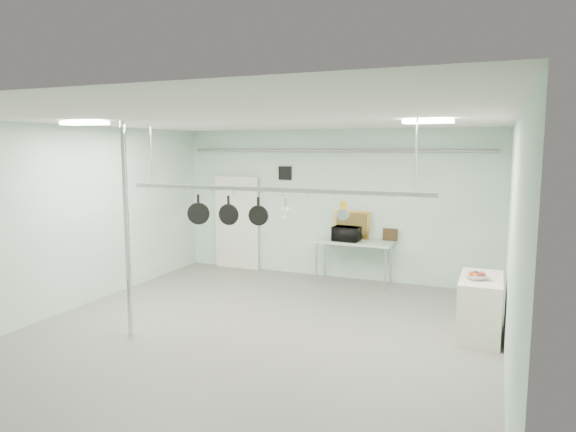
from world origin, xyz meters
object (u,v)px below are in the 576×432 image
at_px(side_cabinet, 480,307).
at_px(skillet_left, 198,210).
at_px(microwave, 347,234).
at_px(pot_rack, 270,188).
at_px(skillet_mid, 229,210).
at_px(chrome_pole, 127,231).
at_px(prep_table, 354,244).
at_px(skillet_right, 258,210).
at_px(fruit_bowl, 477,276).
at_px(coffee_canister, 348,235).

bearing_deg(side_cabinet, skillet_left, -165.28).
bearing_deg(microwave, skillet_left, 70.36).
bearing_deg(skillet_left, pot_rack, -22.90).
distance_m(pot_rack, microwave, 3.43).
height_order(pot_rack, skillet_mid, pot_rack).
bearing_deg(chrome_pole, prep_table, 61.29).
xyz_separation_m(pot_rack, microwave, (0.27, 3.21, -1.18)).
distance_m(skillet_mid, skillet_right, 0.51).
bearing_deg(prep_table, fruit_bowl, -43.17).
bearing_deg(skillet_mid, pot_rack, -5.98).
bearing_deg(side_cabinet, coffee_canister, 140.33).
distance_m(prep_table, coffee_canister, 0.23).
xyz_separation_m(coffee_canister, skillet_left, (-1.50, -3.33, 0.83)).
xyz_separation_m(chrome_pole, prep_table, (2.30, 4.20, -0.77)).
height_order(coffee_canister, skillet_mid, skillet_mid).
height_order(chrome_pole, fruit_bowl, chrome_pole).
height_order(coffee_canister, skillet_left, skillet_left).
bearing_deg(skillet_left, coffee_canister, 42.77).
relative_size(prep_table, side_cabinet, 1.33).
relative_size(chrome_pole, pot_rack, 0.67).
bearing_deg(prep_table, skillet_right, -100.13).
relative_size(pot_rack, fruit_bowl, 14.19).
distance_m(chrome_pole, side_cabinet, 5.37).
bearing_deg(fruit_bowl, pot_rack, -161.53).
bearing_deg(chrome_pole, microwave, 62.18).
relative_size(fruit_bowl, skillet_left, 0.70).
height_order(microwave, skillet_right, skillet_right).
relative_size(microwave, skillet_left, 1.11).
distance_m(microwave, fruit_bowl, 3.45).
distance_m(side_cabinet, skillet_right, 3.62).
distance_m(prep_table, skillet_mid, 3.63).
height_order(pot_rack, skillet_left, pot_rack).
bearing_deg(microwave, skillet_right, 87.37).
relative_size(chrome_pole, fruit_bowl, 9.46).
relative_size(microwave, fruit_bowl, 1.59).
height_order(side_cabinet, skillet_left, skillet_left).
bearing_deg(chrome_pole, fruit_bowl, 21.28).
relative_size(side_cabinet, pot_rack, 0.25).
height_order(skillet_left, skillet_right, same).
xyz_separation_m(skillet_left, skillet_mid, (0.54, 0.00, 0.02)).
bearing_deg(coffee_canister, skillet_right, -97.81).
height_order(prep_table, fruit_bowl, fruit_bowl).
distance_m(chrome_pole, microwave, 4.68).
height_order(pot_rack, fruit_bowl, pot_rack).
xyz_separation_m(pot_rack, skillet_mid, (-0.70, 0.00, -0.36)).
height_order(chrome_pole, prep_table, chrome_pole).
bearing_deg(skillet_left, skillet_right, -22.90).
bearing_deg(fruit_bowl, chrome_pole, -158.72).
xyz_separation_m(side_cabinet, skillet_right, (-3.14, -1.10, 1.43)).
bearing_deg(skillet_left, side_cabinet, -8.18).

